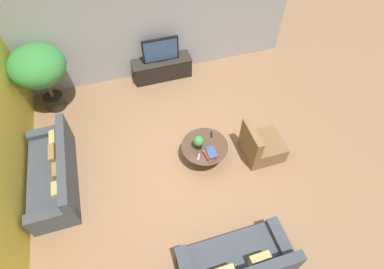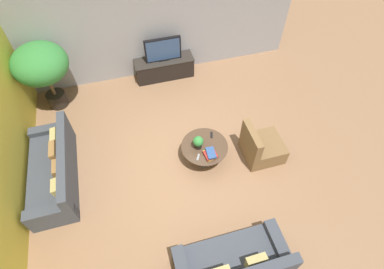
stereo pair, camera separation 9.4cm
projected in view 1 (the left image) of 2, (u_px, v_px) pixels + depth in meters
ground_plane at (188, 164)px, 6.44m from camera, size 24.00×24.00×0.00m
back_wall_stone at (149, 21)px, 7.21m from camera, size 7.40×0.12×3.00m
media_console at (162, 68)px, 8.00m from camera, size 1.55×0.50×0.55m
television at (161, 50)px, 7.55m from camera, size 0.93×0.13×0.63m
coffee_table at (205, 149)px, 6.32m from camera, size 0.98×0.98×0.42m
couch_by_wall at (55, 173)px, 5.96m from camera, size 0.84×2.16×0.84m
couch_near_entry at (236, 264)px, 4.90m from camera, size 1.83×0.84×0.84m
armchair_wicker at (261, 146)px, 6.41m from camera, size 0.80×0.76×0.86m
potted_palm_tall at (38, 68)px, 6.57m from camera, size 1.22×1.22×1.70m
potted_plant_tabletop at (198, 142)px, 6.07m from camera, size 0.22×0.22×0.31m
book_stack at (211, 153)px, 6.04m from camera, size 0.27×0.32×0.10m
remote_black at (211, 135)px, 6.40m from camera, size 0.09×0.16×0.02m
remote_silver at (199, 157)px, 6.04m from camera, size 0.11×0.16×0.02m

